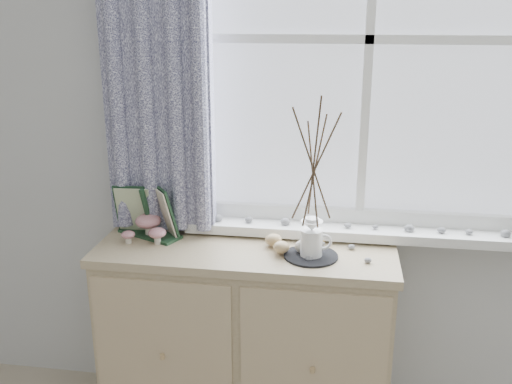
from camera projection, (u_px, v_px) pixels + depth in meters
room_shell at (103, 129)px, 0.49m from camera, size 4.04×4.04×2.62m
sideboard at (246, 340)px, 2.41m from camera, size 1.20×0.45×0.85m
botanical_book at (146, 213)px, 2.34m from camera, size 0.35×0.25×0.22m
toadstool_cluster at (148, 226)px, 2.35m from camera, size 0.18×0.16×0.10m
wooden_eggs at (277, 243)px, 2.24m from camera, size 0.10×0.12×0.08m
songbird_figurine at (308, 245)px, 2.21m from camera, size 0.14×0.08×0.07m
crocheted_doily at (311, 256)px, 2.19m from camera, size 0.21×0.21×0.01m
twig_pitcher at (314, 164)px, 2.08m from camera, size 0.26×0.26×0.64m
sideboard_pebbles at (328, 249)px, 2.24m from camera, size 0.33×0.23×0.02m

